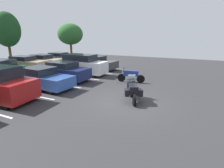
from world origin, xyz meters
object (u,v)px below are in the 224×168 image
Objects in this scene: motorcycle_touring at (133,89)px; car_far_tan at (25,63)px; car_blue at (42,78)px; car_far_champagne at (43,61)px; car_navy at (64,71)px; motorcycle_second at (131,75)px; car_charcoal at (97,63)px; car_far_green at (3,68)px; car_white at (83,65)px; car_far_grey at (60,58)px.

car_far_tan is (3.94, 13.44, 0.09)m from motorcycle_touring.
car_far_champagne is at bearing 45.56° from car_blue.
car_blue is at bearing -176.83° from car_navy.
motorcycle_second is 0.50× the size of car_charcoal.
motorcycle_touring is at bearing -115.88° from car_far_champagne.
car_far_tan reaches higher than car_far_green.
car_white is at bearing -83.97° from car_far_tan.
car_far_champagne is 1.00× the size of car_far_grey.
car_far_green is 7.95m from car_far_grey.
car_navy is 0.99× the size of car_far_green.
motorcycle_touring is 16.20m from car_far_grey.
car_far_tan is at bearing 58.36° from car_blue.
car_white reaches higher than car_far_tan.
motorcycle_second is at bearing -114.48° from car_far_grey.
car_far_tan is 2.65m from car_far_champagne.
car_far_grey is (4.57, 6.76, -0.24)m from car_white.
motorcycle_touring is 0.88× the size of motorcycle_second.
car_navy reaches higher than car_far_tan.
car_far_grey is (5.39, 11.84, 0.16)m from motorcycle_second.
car_far_grey is (7.94, 0.17, 0.00)m from car_far_green.
car_far_champagne is (6.91, 7.04, -0.01)m from car_blue.
car_far_green is at bearing -178.78° from car_far_grey.
car_far_tan is at bearing 74.79° from car_navy.
car_far_grey is at bearing -1.45° from car_far_tan.
car_far_grey is at bearing 76.40° from car_charcoal.
motorcycle_second is 13.01m from car_far_grey.
car_far_green is at bearing 97.05° from car_navy.
motorcycle_second is at bearing -126.02° from car_charcoal.
motorcycle_second is (3.85, 1.47, -0.10)m from motorcycle_touring.
car_far_green is (-0.80, 6.47, -0.06)m from car_navy.
car_far_grey is (1.61, 6.63, 0.01)m from car_charcoal.
car_charcoal is at bearing 53.98° from motorcycle_second.
car_blue is 1.04× the size of car_charcoal.
motorcycle_touring is at bearing -95.62° from car_far_green.
car_blue reaches higher than motorcycle_second.
car_white is 7.41m from car_far_green.
car_white is 7.29m from car_far_champagne.
car_navy is 2.58m from car_white.
car_far_green is (-3.37, 6.59, -0.25)m from car_white.
car_charcoal is (5.54, 0.01, -0.06)m from car_navy.
car_blue is 2.42m from car_navy.
car_far_grey is at bearing 42.92° from car_navy.
car_white is at bearing -124.07° from car_far_grey.
car_far_green is 0.94× the size of car_far_grey.
car_blue reaches higher than car_charcoal.
car_navy is 7.02m from car_far_tan.
car_far_tan is at bearing 73.68° from motorcycle_touring.
motorcycle_touring is 15.09m from car_far_champagne.
car_white is at bearing -2.63° from car_navy.
car_charcoal reaches higher than motorcycle_second.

